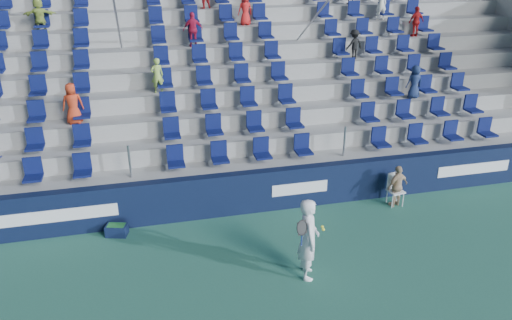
{
  "coord_description": "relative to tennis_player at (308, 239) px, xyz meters",
  "views": [
    {
      "loc": [
        -2.59,
        -8.71,
        6.94
      ],
      "look_at": [
        0.2,
        2.8,
        1.7
      ],
      "focal_mm": 35.0,
      "sensor_mm": 36.0,
      "label": 1
    }
  ],
  "objects": [
    {
      "name": "sponsor_wall",
      "position": [
        -0.7,
        3.14,
        -0.36
      ],
      "size": [
        24.0,
        0.32,
        1.2
      ],
      "color": "black",
      "rests_on": "ground"
    },
    {
      "name": "grandstand",
      "position": [
        -0.71,
        8.23,
        1.17
      ],
      "size": [
        24.0,
        8.17,
        6.63
      ],
      "color": "#989893",
      "rests_on": "ground"
    },
    {
      "name": "line_judge",
      "position": [
        3.51,
        2.49,
        -0.35
      ],
      "size": [
        0.77,
        0.5,
        1.23
      ],
      "primitive_type": "imported",
      "rotation": [
        0.0,
        0.0,
        3.44
      ],
      "color": "tan",
      "rests_on": "ground"
    },
    {
      "name": "tennis_player",
      "position": [
        0.0,
        0.0,
        0.0
      ],
      "size": [
        0.7,
        0.78,
        1.92
      ],
      "color": "white",
      "rests_on": "ground"
    },
    {
      "name": "ground",
      "position": [
        -0.71,
        -0.01,
        -0.96
      ],
      "size": [
        70.0,
        70.0,
        0.0
      ],
      "primitive_type": "plane",
      "color": "#2C6853",
      "rests_on": "ground"
    },
    {
      "name": "line_judge_chair",
      "position": [
        3.51,
        2.63,
        -0.43
      ],
      "size": [
        0.46,
        0.48,
        0.93
      ],
      "color": "white",
      "rests_on": "ground"
    },
    {
      "name": "ball_bin",
      "position": [
        -4.18,
        2.74,
        -0.8
      ],
      "size": [
        0.6,
        0.48,
        0.3
      ],
      "color": "#101A3B",
      "rests_on": "ground"
    }
  ]
}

